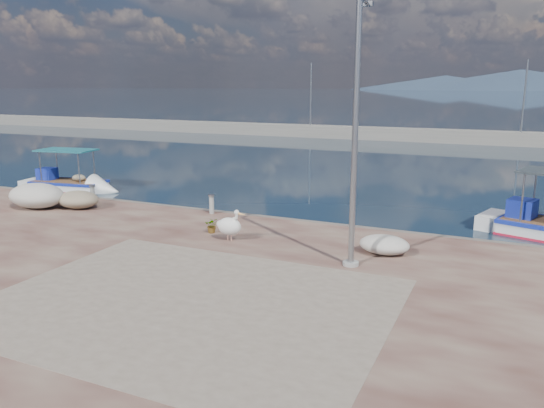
{
  "coord_description": "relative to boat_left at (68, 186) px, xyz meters",
  "views": [
    {
      "loc": [
        7.37,
        -12.47,
        5.33
      ],
      "look_at": [
        0.0,
        3.8,
        1.3
      ],
      "focal_mm": 35.0,
      "sensor_mm": 36.0,
      "label": 1
    }
  ],
  "objects": [
    {
      "name": "bollard_far",
      "position": [
        4.96,
        -3.56,
        0.72
      ],
      "size": [
        0.25,
        0.25,
        0.76
      ],
      "color": "gray",
      "rests_on": "quay"
    },
    {
      "name": "pelican",
      "position": [
        12.83,
        -6.02,
        0.8
      ],
      "size": [
        1.08,
        0.56,
        1.04
      ],
      "rotation": [
        0.0,
        0.0,
        -0.1
      ],
      "color": "tan",
      "rests_on": "quay"
    },
    {
      "name": "quay_patch",
      "position": [
        14.32,
        -10.68,
        0.31
      ],
      "size": [
        9.0,
        7.0,
        0.01
      ],
      "primitive_type": "cube",
      "color": "gray",
      "rests_on": "quay"
    },
    {
      "name": "boat_left",
      "position": [
        0.0,
        0.0,
        0.0
      ],
      "size": [
        5.32,
        2.43,
        2.47
      ],
      "rotation": [
        0.0,
        0.0,
        0.15
      ],
      "color": "white",
      "rests_on": "ground"
    },
    {
      "name": "net_pile_b",
      "position": [
        5.08,
        -4.51,
        0.65
      ],
      "size": [
        1.76,
        1.37,
        0.69
      ],
      "primitive_type": "ellipsoid",
      "color": "tan",
      "rests_on": "quay"
    },
    {
      "name": "bollard_near",
      "position": [
        10.44,
        -3.12,
        0.71
      ],
      "size": [
        0.24,
        0.24,
        0.74
      ],
      "color": "gray",
      "rests_on": "quay"
    },
    {
      "name": "net_pile_d",
      "position": [
        17.57,
        -5.31,
        0.58
      ],
      "size": [
        1.46,
        1.09,
        0.55
      ],
      "primitive_type": "ellipsoid",
      "color": "beige",
      "rests_on": "quay"
    },
    {
      "name": "mountains",
      "position": [
        17.72,
        642.32,
        9.32
      ],
      "size": [
        370.0,
        280.0,
        22.0
      ],
      "color": "#28384C",
      "rests_on": "ground"
    },
    {
      "name": "breakwater",
      "position": [
        13.32,
        32.32,
        0.41
      ],
      "size": [
        120.0,
        2.2,
        7.5
      ],
      "color": "gray",
      "rests_on": "ground"
    },
    {
      "name": "lamp_post",
      "position": [
        16.97,
        -6.68,
        3.61
      ],
      "size": [
        0.44,
        0.96,
        7.0
      ],
      "color": "gray",
      "rests_on": "quay"
    },
    {
      "name": "potted_plant",
      "position": [
        11.84,
        -5.45,
        0.56
      ],
      "size": [
        0.58,
        0.54,
        0.51
      ],
      "primitive_type": "imported",
      "rotation": [
        0.0,
        0.0,
        0.39
      ],
      "color": "#33722D",
      "rests_on": "quay"
    },
    {
      "name": "quay",
      "position": [
        13.32,
        -13.68,
        0.06
      ],
      "size": [
        44.0,
        22.0,
        0.5
      ],
      "primitive_type": "cube",
      "color": "#48231F",
      "rests_on": "ground"
    },
    {
      "name": "net_pile_a",
      "position": [
        3.52,
        -5.13,
        0.8
      ],
      "size": [
        2.4,
        1.75,
        0.98
      ],
      "primitive_type": "ellipsoid",
      "color": "beige",
      "rests_on": "quay"
    },
    {
      "name": "ground",
      "position": [
        13.32,
        -7.68,
        -0.19
      ],
      "size": [
        1400.0,
        1400.0,
        0.0
      ],
      "primitive_type": "plane",
      "color": "#162635",
      "rests_on": "ground"
    }
  ]
}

